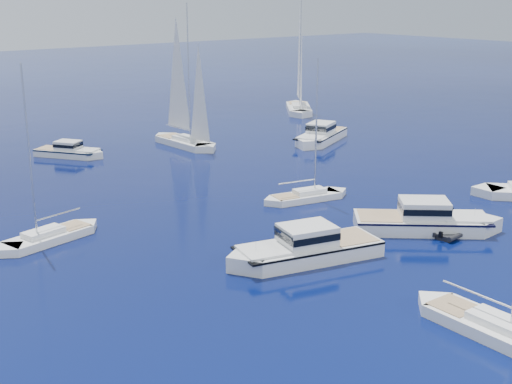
# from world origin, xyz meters

# --- Properties ---
(motor_cruiser_right) EXTENTS (11.20, 10.41, 3.08)m
(motor_cruiser_right) POSITION_xyz_m (8.74, 15.95, 0.00)
(motor_cruiser_right) COLOR silver
(motor_cruiser_right) RESTS_ON ground
(motor_cruiser_centre) EXTENTS (12.16, 6.27, 3.06)m
(motor_cruiser_centre) POSITION_xyz_m (-2.38, 17.30, 0.00)
(motor_cruiser_centre) COLOR silver
(motor_cruiser_centre) RESTS_ON ground
(motor_cruiser_distant) EXTENTS (11.65, 8.02, 2.96)m
(motor_cruiser_distant) POSITION_xyz_m (24.46, 43.99, 0.00)
(motor_cruiser_distant) COLOR white
(motor_cruiser_distant) RESTS_ON ground
(motor_cruiser_horizon) EXTENTS (6.87, 8.40, 2.21)m
(motor_cruiser_horizon) POSITION_xyz_m (-2.11, 55.33, 0.00)
(motor_cruiser_horizon) COLOR silver
(motor_cruiser_horizon) RESTS_ON ground
(sailboat_fore) EXTENTS (2.90, 10.32, 15.08)m
(sailboat_fore) POSITION_xyz_m (-1.64, 3.50, 0.00)
(sailboat_fore) COLOR white
(sailboat_fore) RESTS_ON ground
(sailboat_mid_l) EXTENTS (9.29, 4.30, 13.23)m
(sailboat_mid_l) POSITION_xyz_m (-14.33, 31.28, 0.00)
(sailboat_mid_l) COLOR white
(sailboat_mid_l) RESTS_ON ground
(sailboat_centre) EXTENTS (8.76, 3.92, 12.48)m
(sailboat_centre) POSITION_xyz_m (7.04, 27.36, 0.00)
(sailboat_centre) COLOR white
(sailboat_centre) RESTS_ON ground
(sailboat_sails_r) EXTENTS (3.49, 11.51, 16.74)m
(sailboat_sails_r) POSITION_xyz_m (10.66, 52.23, 0.00)
(sailboat_sails_r) COLOR silver
(sailboat_sails_r) RESTS_ON ground
(sailboat_sails_far) EXTENTS (10.38, 12.09, 18.70)m
(sailboat_sails_far) POSITION_xyz_m (36.88, 61.67, 0.00)
(sailboat_sails_far) COLOR white
(sailboat_sails_far) RESTS_ON ground
(tender_grey_near) EXTENTS (3.77, 2.26, 0.95)m
(tender_grey_near) POSITION_xyz_m (9.47, 13.94, 0.00)
(tender_grey_near) COLOR black
(tender_grey_near) RESTS_ON ground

